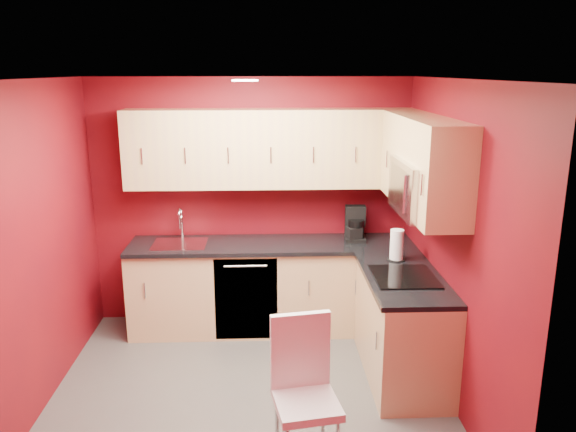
{
  "coord_description": "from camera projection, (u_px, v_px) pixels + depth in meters",
  "views": [
    {
      "loc": [
        0.15,
        -4.09,
        2.57
      ],
      "look_at": [
        0.34,
        0.55,
        1.35
      ],
      "focal_mm": 35.0,
      "sensor_mm": 36.0,
      "label": 1
    }
  ],
  "objects": [
    {
      "name": "floor",
      "position": [
        250.0,
        392.0,
        4.6
      ],
      "size": [
        3.2,
        3.2,
        0.0
      ],
      "primitive_type": "plane",
      "color": "#464341",
      "rests_on": "ground"
    },
    {
      "name": "ceiling",
      "position": [
        243.0,
        79.0,
        3.97
      ],
      "size": [
        3.2,
        3.2,
        0.0
      ],
      "primitive_type": "plane",
      "rotation": [
        3.14,
        0.0,
        0.0
      ],
      "color": "white",
      "rests_on": "wall_back"
    },
    {
      "name": "wall_back",
      "position": [
        251.0,
        202.0,
        5.73
      ],
      "size": [
        3.2,
        0.0,
        3.2
      ],
      "primitive_type": "plane",
      "rotation": [
        1.57,
        0.0,
        0.0
      ],
      "color": "maroon",
      "rests_on": "floor"
    },
    {
      "name": "wall_front",
      "position": [
        237.0,
        338.0,
        2.83
      ],
      "size": [
        3.2,
        0.0,
        3.2
      ],
      "primitive_type": "plane",
      "rotation": [
        -1.57,
        0.0,
        0.0
      ],
      "color": "maroon",
      "rests_on": "floor"
    },
    {
      "name": "wall_left",
      "position": [
        34.0,
        250.0,
        4.22
      ],
      "size": [
        0.0,
        3.0,
        3.0
      ],
      "primitive_type": "plane",
      "rotation": [
        1.57,
        0.0,
        1.57
      ],
      "color": "maroon",
      "rests_on": "floor"
    },
    {
      "name": "wall_right",
      "position": [
        453.0,
        245.0,
        4.34
      ],
      "size": [
        0.0,
        3.0,
        3.0
      ],
      "primitive_type": "plane",
      "rotation": [
        1.57,
        0.0,
        -1.57
      ],
      "color": "maroon",
      "rests_on": "floor"
    },
    {
      "name": "base_cabinets_back",
      "position": [
        272.0,
        287.0,
        5.66
      ],
      "size": [
        2.8,
        0.6,
        0.87
      ],
      "primitive_type": "cube",
      "color": "tan",
      "rests_on": "floor"
    },
    {
      "name": "base_cabinets_right",
      "position": [
        402.0,
        327.0,
        4.78
      ],
      "size": [
        0.6,
        1.3,
        0.87
      ],
      "primitive_type": "cube",
      "color": "tan",
      "rests_on": "floor"
    },
    {
      "name": "countertop_back",
      "position": [
        272.0,
        245.0,
        5.53
      ],
      "size": [
        2.8,
        0.63,
        0.04
      ],
      "primitive_type": "cube",
      "color": "black",
      "rests_on": "base_cabinets_back"
    },
    {
      "name": "countertop_right",
      "position": [
        404.0,
        278.0,
        4.65
      ],
      "size": [
        0.63,
        1.27,
        0.04
      ],
      "primitive_type": "cube",
      "color": "black",
      "rests_on": "base_cabinets_right"
    },
    {
      "name": "upper_cabinets_back",
      "position": [
        271.0,
        148.0,
        5.42
      ],
      "size": [
        2.8,
        0.35,
        0.75
      ],
      "primitive_type": "cube",
      "color": "tan",
      "rests_on": "wall_back"
    },
    {
      "name": "upper_cabinets_right",
      "position": [
        421.0,
        155.0,
        4.6
      ],
      "size": [
        0.35,
        1.55,
        0.75
      ],
      "color": "tan",
      "rests_on": "wall_right"
    },
    {
      "name": "microwave",
      "position": [
        423.0,
        188.0,
        4.42
      ],
      "size": [
        0.42,
        0.76,
        0.42
      ],
      "color": "silver",
      "rests_on": "upper_cabinets_right"
    },
    {
      "name": "cooktop",
      "position": [
        404.0,
        277.0,
        4.61
      ],
      "size": [
        0.5,
        0.55,
        0.01
      ],
      "primitive_type": "cube",
      "color": "black",
      "rests_on": "countertop_right"
    },
    {
      "name": "sink",
      "position": [
        180.0,
        240.0,
        5.5
      ],
      "size": [
        0.52,
        0.42,
        0.35
      ],
      "color": "silver",
      "rests_on": "countertop_back"
    },
    {
      "name": "dishwasher_front",
      "position": [
        246.0,
        299.0,
        5.37
      ],
      "size": [
        0.6,
        0.02,
        0.82
      ],
      "primitive_type": "cube",
      "color": "black",
      "rests_on": "base_cabinets_back"
    },
    {
      "name": "downlight",
      "position": [
        245.0,
        80.0,
        4.26
      ],
      "size": [
        0.2,
        0.2,
        0.01
      ],
      "primitive_type": "cylinder",
      "color": "white",
      "rests_on": "ceiling"
    },
    {
      "name": "coffee_maker",
      "position": [
        356.0,
        224.0,
        5.58
      ],
      "size": [
        0.22,
        0.28,
        0.34
      ],
      "primitive_type": null,
      "rotation": [
        0.0,
        0.0,
        -0.08
      ],
      "color": "black",
      "rests_on": "countertop_back"
    },
    {
      "name": "napkin_holder",
      "position": [
        354.0,
        234.0,
        5.56
      ],
      "size": [
        0.16,
        0.16,
        0.15
      ],
      "primitive_type": null,
      "rotation": [
        0.0,
        0.0,
        0.24
      ],
      "color": "black",
      "rests_on": "countertop_back"
    },
    {
      "name": "paper_towel",
      "position": [
        397.0,
        245.0,
        5.0
      ],
      "size": [
        0.21,
        0.21,
        0.28
      ],
      "primitive_type": null,
      "rotation": [
        0.0,
        0.0,
        0.39
      ],
      "color": "white",
      "rests_on": "countertop_right"
    },
    {
      "name": "dining_chair",
      "position": [
        306.0,
        396.0,
        3.66
      ],
      "size": [
        0.47,
        0.49,
        1.0
      ],
      "primitive_type": null,
      "rotation": [
        0.0,
        0.0,
        0.17
      ],
      "color": "silver",
      "rests_on": "floor"
    }
  ]
}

